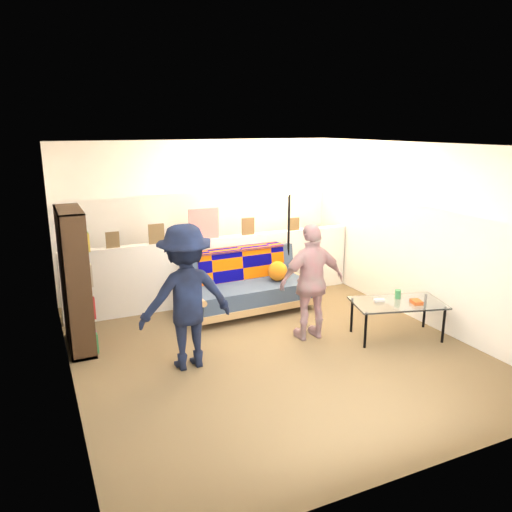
{
  "coord_description": "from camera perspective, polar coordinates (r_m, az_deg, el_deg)",
  "views": [
    {
      "loc": [
        -2.47,
        -4.99,
        2.61
      ],
      "look_at": [
        0.0,
        0.4,
        1.05
      ],
      "focal_mm": 35.0,
      "sensor_mm": 36.0,
      "label": 1
    }
  ],
  "objects": [
    {
      "name": "futon_sofa",
      "position": [
        7.21,
        -0.8,
        -3.46
      ],
      "size": [
        1.83,
        0.94,
        0.77
      ],
      "color": "tan",
      "rests_on": "ground"
    },
    {
      "name": "ground",
      "position": [
        6.15,
        1.58,
        -10.37
      ],
      "size": [
        5.0,
        5.0,
        0.0
      ],
      "primitive_type": "plane",
      "color": "brown",
      "rests_on": "ground"
    },
    {
      "name": "bookshelf",
      "position": [
        6.25,
        -19.96,
        -3.11
      ],
      "size": [
        0.28,
        0.85,
        1.69
      ],
      "color": "black",
      "rests_on": "ground"
    },
    {
      "name": "person_right",
      "position": [
        6.2,
        6.41,
        -2.98
      ],
      "size": [
        0.88,
        0.4,
        1.47
      ],
      "primitive_type": "imported",
      "rotation": [
        0.0,
        0.0,
        3.1
      ],
      "color": "pink",
      "rests_on": "ground"
    },
    {
      "name": "room_shell",
      "position": [
        6.07,
        -0.28,
        5.83
      ],
      "size": [
        4.6,
        5.05,
        2.45
      ],
      "color": "silver",
      "rests_on": "ground"
    },
    {
      "name": "ledge_decor",
      "position": [
        7.28,
        -6.17,
        3.28
      ],
      "size": [
        2.97,
        0.02,
        0.45
      ],
      "color": "brown",
      "rests_on": "half_wall_ledge"
    },
    {
      "name": "person_left",
      "position": [
        5.48,
        -8.01,
        -4.68
      ],
      "size": [
        1.05,
        0.62,
        1.61
      ],
      "primitive_type": "imported",
      "rotation": [
        0.0,
        0.0,
        3.17
      ],
      "color": "black",
      "rests_on": "ground"
    },
    {
      "name": "floor_lamp",
      "position": [
        7.55,
        3.65,
        3.9
      ],
      "size": [
        0.39,
        0.33,
        1.69
      ],
      "color": "black",
      "rests_on": "ground"
    },
    {
      "name": "half_wall_ledge",
      "position": [
        7.53,
        -4.44,
        -1.59
      ],
      "size": [
        4.45,
        0.15,
        1.0
      ],
      "primitive_type": "cube",
      "color": "silver",
      "rests_on": "ground"
    },
    {
      "name": "coffee_table",
      "position": [
        6.52,
        15.94,
        -5.34
      ],
      "size": [
        1.24,
        0.9,
        0.58
      ],
      "color": "black",
      "rests_on": "ground"
    }
  ]
}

